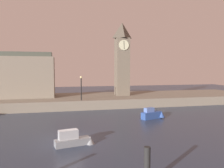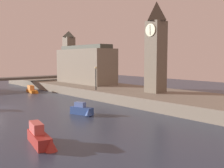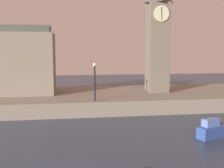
{
  "view_description": "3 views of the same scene",
  "coord_description": "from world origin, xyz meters",
  "px_view_note": "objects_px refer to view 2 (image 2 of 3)",
  "views": [
    {
      "loc": [
        -0.57,
        -19.72,
        6.42
      ],
      "look_at": [
        7.42,
        15.44,
        3.91
      ],
      "focal_mm": 35.73,
      "sensor_mm": 36.0,
      "label": 1
    },
    {
      "loc": [
        36.64,
        -10.56,
        6.51
      ],
      "look_at": [
        4.85,
        16.15,
        2.59
      ],
      "focal_mm": 43.16,
      "sensor_mm": 36.0,
      "label": 2
    },
    {
      "loc": [
        0.1,
        -12.01,
        6.5
      ],
      "look_at": [
        4.17,
        15.29,
        3.09
      ],
      "focal_mm": 44.27,
      "sensor_mm": 36.0,
      "label": 3
    }
  ],
  "objects_px": {
    "streetlamp": "(96,75)",
    "boat_tour_blue": "(82,110)",
    "boat_patrol_orange": "(33,90)",
    "parliament_hall": "(84,64)",
    "boat_dinghy_red": "(40,138)",
    "clock_tower": "(156,46)"
  },
  "relations": [
    {
      "from": "clock_tower",
      "to": "boat_dinghy_red",
      "type": "xyz_separation_m",
      "value": [
        7.74,
        -21.95,
        -7.75
      ]
    },
    {
      "from": "streetlamp",
      "to": "boat_patrol_orange",
      "type": "relative_size",
      "value": 0.78
    },
    {
      "from": "boat_tour_blue",
      "to": "clock_tower",
      "type": "bearing_deg",
      "value": 91.95
    },
    {
      "from": "parliament_hall",
      "to": "boat_tour_blue",
      "type": "distance_m",
      "value": 25.32
    },
    {
      "from": "parliament_hall",
      "to": "boat_patrol_orange",
      "type": "height_order",
      "value": "parliament_hall"
    },
    {
      "from": "streetlamp",
      "to": "boat_tour_blue",
      "type": "bearing_deg",
      "value": -44.29
    },
    {
      "from": "boat_patrol_orange",
      "to": "boat_dinghy_red",
      "type": "distance_m",
      "value": 33.1
    },
    {
      "from": "boat_tour_blue",
      "to": "boat_patrol_orange",
      "type": "relative_size",
      "value": 0.7
    },
    {
      "from": "streetlamp",
      "to": "boat_dinghy_red",
      "type": "xyz_separation_m",
      "value": [
        15.69,
        -16.87,
        -3.24
      ]
    },
    {
      "from": "streetlamp",
      "to": "boat_dinghy_red",
      "type": "distance_m",
      "value": 23.27
    },
    {
      "from": "boat_patrol_orange",
      "to": "parliament_hall",
      "type": "bearing_deg",
      "value": 74.49
    },
    {
      "from": "parliament_hall",
      "to": "boat_tour_blue",
      "type": "bearing_deg",
      "value": -34.55
    },
    {
      "from": "parliament_hall",
      "to": "boat_tour_blue",
      "type": "xyz_separation_m",
      "value": [
        20.47,
        -14.1,
        -4.81
      ]
    },
    {
      "from": "clock_tower",
      "to": "streetlamp",
      "type": "xyz_separation_m",
      "value": [
        -7.95,
        -5.08,
        -4.51
      ]
    },
    {
      "from": "parliament_hall",
      "to": "boat_dinghy_red",
      "type": "bearing_deg",
      "value": -39.35
    },
    {
      "from": "clock_tower",
      "to": "parliament_hall",
      "type": "distance_m",
      "value": 20.26
    },
    {
      "from": "boat_dinghy_red",
      "to": "clock_tower",
      "type": "bearing_deg",
      "value": 109.42
    },
    {
      "from": "clock_tower",
      "to": "streetlamp",
      "type": "height_order",
      "value": "clock_tower"
    },
    {
      "from": "boat_tour_blue",
      "to": "boat_dinghy_red",
      "type": "bearing_deg",
      "value": -49.95
    },
    {
      "from": "boat_patrol_orange",
      "to": "boat_dinghy_red",
      "type": "bearing_deg",
      "value": -22.68
    },
    {
      "from": "parliament_hall",
      "to": "boat_tour_blue",
      "type": "height_order",
      "value": "parliament_hall"
    },
    {
      "from": "streetlamp",
      "to": "clock_tower",
      "type": "bearing_deg",
      "value": 32.59
    }
  ]
}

